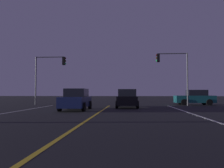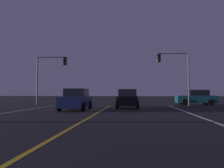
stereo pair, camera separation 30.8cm
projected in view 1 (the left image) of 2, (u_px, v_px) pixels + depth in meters
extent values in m
cube|color=gold|center=(77.00, 127.00, 9.41)|extent=(0.16, 31.19, 0.01)
cylinder|color=black|center=(84.00, 107.00, 17.05)|extent=(0.22, 0.68, 0.68)
cylinder|color=black|center=(60.00, 107.00, 17.18)|extent=(0.22, 0.68, 0.68)
cylinder|color=black|center=(90.00, 105.00, 19.74)|extent=(0.22, 0.68, 0.68)
cylinder|color=black|center=(69.00, 105.00, 19.87)|extent=(0.22, 0.68, 0.68)
cube|color=navy|center=(76.00, 102.00, 18.47)|extent=(1.80, 4.30, 0.80)
cube|color=black|center=(77.00, 93.00, 18.75)|extent=(1.60, 2.10, 0.64)
cube|color=red|center=(88.00, 100.00, 20.52)|extent=(0.24, 0.08, 0.16)
cube|color=red|center=(75.00, 100.00, 20.61)|extent=(0.24, 0.08, 0.16)
cylinder|color=black|center=(118.00, 103.00, 23.16)|extent=(0.22, 0.68, 0.68)
cylinder|color=black|center=(137.00, 103.00, 23.03)|extent=(0.22, 0.68, 0.68)
cylinder|color=black|center=(117.00, 105.00, 20.47)|extent=(0.22, 0.68, 0.68)
cylinder|color=black|center=(138.00, 105.00, 20.34)|extent=(0.22, 0.68, 0.68)
cube|color=black|center=(127.00, 100.00, 21.76)|extent=(1.80, 4.30, 0.80)
cube|color=black|center=(127.00, 93.00, 21.54)|extent=(1.60, 2.10, 0.64)
cube|color=red|center=(120.00, 100.00, 19.72)|extent=(0.24, 0.08, 0.16)
cube|color=red|center=(134.00, 100.00, 19.63)|extent=(0.24, 0.08, 0.16)
cylinder|color=black|center=(184.00, 102.00, 25.59)|extent=(0.68, 0.22, 0.68)
cylinder|color=black|center=(180.00, 102.00, 27.39)|extent=(0.68, 0.22, 0.68)
cylinder|color=black|center=(209.00, 102.00, 25.40)|extent=(0.68, 0.22, 0.68)
cylinder|color=black|center=(204.00, 102.00, 27.19)|extent=(0.68, 0.22, 0.68)
cube|color=#145156|center=(194.00, 99.00, 26.40)|extent=(4.30, 1.80, 0.80)
cube|color=black|center=(197.00, 93.00, 26.41)|extent=(2.10, 1.60, 0.64)
cube|color=red|center=(215.00, 98.00, 25.66)|extent=(0.08, 0.24, 0.16)
cube|color=red|center=(212.00, 98.00, 26.85)|extent=(0.08, 0.24, 0.16)
cylinder|color=#4C4C51|center=(187.00, 79.00, 24.96)|extent=(0.14, 0.14, 5.64)
cylinder|color=#4C4C51|center=(173.00, 54.00, 25.17)|extent=(3.06, 0.10, 0.10)
cube|color=black|center=(158.00, 58.00, 25.27)|extent=(0.28, 0.36, 0.90)
sphere|color=#3A0605|center=(157.00, 55.00, 25.29)|extent=(0.20, 0.20, 0.20)
sphere|color=#3C2706|center=(157.00, 58.00, 25.28)|extent=(0.20, 0.20, 0.20)
sphere|color=#19E059|center=(157.00, 61.00, 25.27)|extent=(0.20, 0.20, 0.20)
cylinder|color=#4C4C51|center=(36.00, 81.00, 26.16)|extent=(0.14, 0.14, 5.41)
cylinder|color=#4C4C51|center=(50.00, 57.00, 26.14)|extent=(3.18, 0.10, 0.10)
cube|color=black|center=(64.00, 61.00, 26.01)|extent=(0.28, 0.36, 0.90)
sphere|color=#3A0605|center=(65.00, 58.00, 26.01)|extent=(0.20, 0.20, 0.20)
sphere|color=#3C2706|center=(65.00, 61.00, 26.00)|extent=(0.20, 0.20, 0.20)
sphere|color=#19E059|center=(65.00, 64.00, 25.99)|extent=(0.20, 0.20, 0.20)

